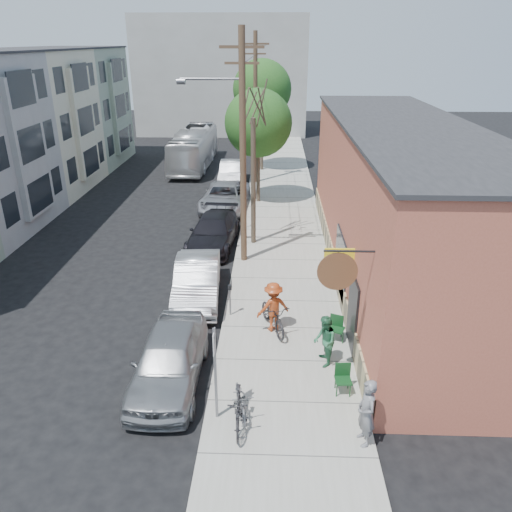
{
  "coord_description": "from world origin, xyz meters",
  "views": [
    {
      "loc": [
        3.82,
        -15.38,
        9.63
      ],
      "look_at": [
        3.12,
        3.27,
        1.5
      ],
      "focal_mm": 35.0,
      "sensor_mm": 36.0,
      "label": 1
    }
  ],
  "objects_px": {
    "car_0": "(169,360)",
    "patio_chair_b": "(343,380)",
    "patio_chair_a": "(337,329)",
    "car_3": "(225,197)",
    "patron_green": "(325,341)",
    "parked_bike_b": "(241,400)",
    "car_1": "(197,280)",
    "parking_meter_near": "(230,295)",
    "bus": "(194,148)",
    "tree_leafy_mid": "(258,123)",
    "patron_grey": "(366,413)",
    "utility_pole_near": "(241,147)",
    "tree_bare": "(253,183)",
    "car_4": "(232,173)",
    "parked_bike_a": "(238,410)",
    "cyclist": "(273,307)",
    "sign_post": "(215,365)",
    "parking_meter_far": "(245,213)",
    "tree_leafy_far": "(262,89)",
    "car_2": "(213,232)"
  },
  "relations": [
    {
      "from": "cyclist",
      "to": "sign_post",
      "type": "bearing_deg",
      "value": 47.83
    },
    {
      "from": "tree_leafy_mid",
      "to": "tree_leafy_far",
      "type": "height_order",
      "value": "tree_leafy_far"
    },
    {
      "from": "patron_grey",
      "to": "bus",
      "type": "relative_size",
      "value": 0.18
    },
    {
      "from": "parked_bike_b",
      "to": "car_2",
      "type": "distance_m",
      "value": 12.61
    },
    {
      "from": "tree_leafy_mid",
      "to": "car_4",
      "type": "xyz_separation_m",
      "value": [
        -2.0,
        4.46,
        -4.18
      ]
    },
    {
      "from": "patio_chair_b",
      "to": "parked_bike_a",
      "type": "height_order",
      "value": "parked_bike_a"
    },
    {
      "from": "patron_green",
      "to": "parked_bike_b",
      "type": "relative_size",
      "value": 1.04
    },
    {
      "from": "tree_leafy_mid",
      "to": "sign_post",
      "type": "bearing_deg",
      "value": -91.3
    },
    {
      "from": "patron_green",
      "to": "car_3",
      "type": "relative_size",
      "value": 0.3
    },
    {
      "from": "parked_bike_a",
      "to": "car_1",
      "type": "relative_size",
      "value": 0.37
    },
    {
      "from": "parking_meter_near",
      "to": "patron_green",
      "type": "xyz_separation_m",
      "value": [
        3.21,
        -2.96,
        0.01
      ]
    },
    {
      "from": "patio_chair_a",
      "to": "car_1",
      "type": "bearing_deg",
      "value": 171.47
    },
    {
      "from": "tree_leafy_mid",
      "to": "car_4",
      "type": "bearing_deg",
      "value": 114.15
    },
    {
      "from": "patron_green",
      "to": "parked_bike_a",
      "type": "distance_m",
      "value": 3.82
    },
    {
      "from": "tree_leafy_mid",
      "to": "car_4",
      "type": "relative_size",
      "value": 1.38
    },
    {
      "from": "parking_meter_far",
      "to": "patio_chair_a",
      "type": "distance_m",
      "value": 11.63
    },
    {
      "from": "patron_grey",
      "to": "car_1",
      "type": "xyz_separation_m",
      "value": [
        -5.4,
        7.79,
        -0.28
      ]
    },
    {
      "from": "patron_green",
      "to": "bus",
      "type": "relative_size",
      "value": 0.16
    },
    {
      "from": "tree_leafy_mid",
      "to": "utility_pole_near",
      "type": "bearing_deg",
      "value": -92.54
    },
    {
      "from": "utility_pole_near",
      "to": "parked_bike_b",
      "type": "distance_m",
      "value": 11.52
    },
    {
      "from": "sign_post",
      "to": "utility_pole_near",
      "type": "bearing_deg",
      "value": 89.78
    },
    {
      "from": "utility_pole_near",
      "to": "tree_bare",
      "type": "distance_m",
      "value": 3.12
    },
    {
      "from": "patio_chair_a",
      "to": "tree_leafy_far",
      "type": "bearing_deg",
      "value": 119.57
    },
    {
      "from": "patio_chair_a",
      "to": "patron_grey",
      "type": "relative_size",
      "value": 0.47
    },
    {
      "from": "tree_bare",
      "to": "parked_bike_a",
      "type": "bearing_deg",
      "value": -89.29
    },
    {
      "from": "parking_meter_near",
      "to": "parked_bike_a",
      "type": "height_order",
      "value": "parking_meter_near"
    },
    {
      "from": "car_3",
      "to": "car_0",
      "type": "bearing_deg",
      "value": -86.05
    },
    {
      "from": "patio_chair_a",
      "to": "tree_bare",
      "type": "bearing_deg",
      "value": 131.94
    },
    {
      "from": "patio_chair_a",
      "to": "car_3",
      "type": "xyz_separation_m",
      "value": [
        -5.22,
        14.61,
        0.19
      ]
    },
    {
      "from": "parked_bike_b",
      "to": "tree_leafy_mid",
      "type": "bearing_deg",
      "value": 78.39
    },
    {
      "from": "tree_bare",
      "to": "car_0",
      "type": "relative_size",
      "value": 1.27
    },
    {
      "from": "patio_chair_a",
      "to": "cyclist",
      "type": "bearing_deg",
      "value": -173.53
    },
    {
      "from": "car_1",
      "to": "car_3",
      "type": "distance_m",
      "value": 11.53
    },
    {
      "from": "sign_post",
      "to": "bus",
      "type": "height_order",
      "value": "bus"
    },
    {
      "from": "car_0",
      "to": "patio_chair_b",
      "type": "bearing_deg",
      "value": -5.25
    },
    {
      "from": "sign_post",
      "to": "car_4",
      "type": "relative_size",
      "value": 0.56
    },
    {
      "from": "bus",
      "to": "car_3",
      "type": "bearing_deg",
      "value": -71.8
    },
    {
      "from": "tree_leafy_far",
      "to": "parked_bike_a",
      "type": "distance_m",
      "value": 29.15
    },
    {
      "from": "tree_bare",
      "to": "car_3",
      "type": "relative_size",
      "value": 1.1
    },
    {
      "from": "car_0",
      "to": "car_2",
      "type": "height_order",
      "value": "car_0"
    },
    {
      "from": "tree_leafy_mid",
      "to": "patron_grey",
      "type": "distance_m",
      "value": 21.3
    },
    {
      "from": "parking_meter_far",
      "to": "car_1",
      "type": "xyz_separation_m",
      "value": [
        -1.45,
        -7.91,
        -0.17
      ]
    },
    {
      "from": "patio_chair_a",
      "to": "parking_meter_far",
      "type": "bearing_deg",
      "value": 130.98
    },
    {
      "from": "patron_grey",
      "to": "car_0",
      "type": "relative_size",
      "value": 0.39
    },
    {
      "from": "tree_bare",
      "to": "car_0",
      "type": "distance_m",
      "value": 11.64
    },
    {
      "from": "sign_post",
      "to": "tree_leafy_mid",
      "type": "relative_size",
      "value": 0.41
    },
    {
      "from": "car_4",
      "to": "car_1",
      "type": "bearing_deg",
      "value": -90.87
    },
    {
      "from": "utility_pole_near",
      "to": "patron_green",
      "type": "relative_size",
      "value": 5.92
    },
    {
      "from": "car_0",
      "to": "car_1",
      "type": "distance_m",
      "value": 5.38
    },
    {
      "from": "sign_post",
      "to": "patron_grey",
      "type": "bearing_deg",
      "value": -11.76
    }
  ]
}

